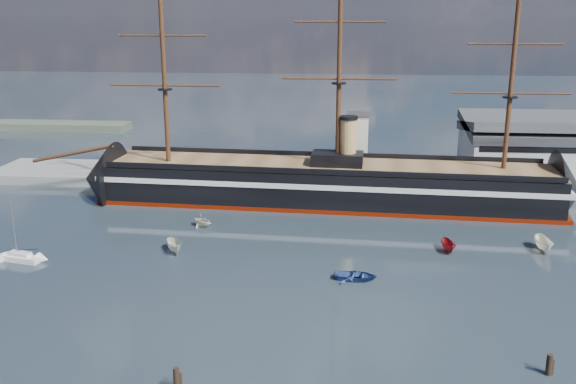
{
  "coord_description": "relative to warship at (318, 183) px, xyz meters",
  "views": [
    {
      "loc": [
        0.42,
        -63.55,
        36.72
      ],
      "look_at": [
        -8.68,
        35.0,
        9.0
      ],
      "focal_mm": 40.0,
      "sensor_mm": 36.0,
      "label": 1
    }
  ],
  "objects": [
    {
      "name": "ground",
      "position": [
        4.96,
        -20.0,
        -4.04
      ],
      "size": [
        600.0,
        600.0,
        0.0
      ],
      "primitive_type": "plane",
      "color": "#1D2631",
      "rests_on": "ground"
    },
    {
      "name": "quay",
      "position": [
        14.96,
        16.0,
        -4.04
      ],
      "size": [
        180.0,
        18.0,
        2.0
      ],
      "primitive_type": "cube",
      "color": "slate",
      "rests_on": "ground"
    },
    {
      "name": "quay_tower",
      "position": [
        7.96,
        13.0,
        5.72
      ],
      "size": [
        5.0,
        5.0,
        15.0
      ],
      "color": "silver",
      "rests_on": "ground"
    },
    {
      "name": "warship",
      "position": [
        0.0,
        0.0,
        0.0
      ],
      "size": [
        113.3,
        21.16,
        53.94
      ],
      "rotation": [
        0.0,
        0.0,
        -0.05
      ],
      "color": "black",
      "rests_on": "ground"
    },
    {
      "name": "sailboat",
      "position": [
        -43.94,
        -35.94,
        -3.37
      ],
      "size": [
        6.81,
        3.3,
        10.48
      ],
      "rotation": [
        0.0,
        0.0,
        -0.22
      ],
      "color": "white",
      "rests_on": "ground"
    },
    {
      "name": "motorboat_a",
      "position": [
        -21.35,
        -30.12,
        -4.04
      ],
      "size": [
        6.58,
        4.84,
        2.49
      ],
      "primitive_type": "imported",
      "rotation": [
        0.0,
        0.0,
        0.47
      ],
      "color": "beige",
      "rests_on": "ground"
    },
    {
      "name": "motorboat_b",
      "position": [
        7.2,
        -38.4,
        -4.04
      ],
      "size": [
        1.67,
        3.84,
        1.77
      ],
      "primitive_type": "imported",
      "rotation": [
        0.0,
        0.0,
        1.53
      ],
      "color": "#304988",
      "rests_on": "ground"
    },
    {
      "name": "motorboat_c",
      "position": [
        22.02,
        -25.73,
        -4.04
      ],
      "size": [
        5.67,
        2.71,
        2.18
      ],
      "primitive_type": "imported",
      "rotation": [
        0.0,
        0.0,
        0.13
      ],
      "color": "maroon",
      "rests_on": "ground"
    },
    {
      "name": "motorboat_d",
      "position": [
        -19.81,
        -17.09,
        -4.04
      ],
      "size": [
        6.27,
        7.35,
        2.51
      ],
      "primitive_type": "imported",
      "rotation": [
        0.0,
        0.0,
        0.98
      ],
      "color": "beige",
      "rests_on": "ground"
    },
    {
      "name": "motorboat_f",
      "position": [
        37.16,
        -24.16,
        -4.04
      ],
      "size": [
        6.85,
        2.52,
        2.74
      ],
      "primitive_type": "imported",
      "rotation": [
        0.0,
        0.0,
        -0.0
      ],
      "color": "white",
      "rests_on": "ground"
    },
    {
      "name": "piling_near_right",
      "position": [
        27.15,
        -61.55,
        -4.04
      ],
      "size": [
        0.64,
        0.64,
        3.07
      ],
      "primitive_type": "cylinder",
      "color": "black",
      "rests_on": "ground"
    }
  ]
}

